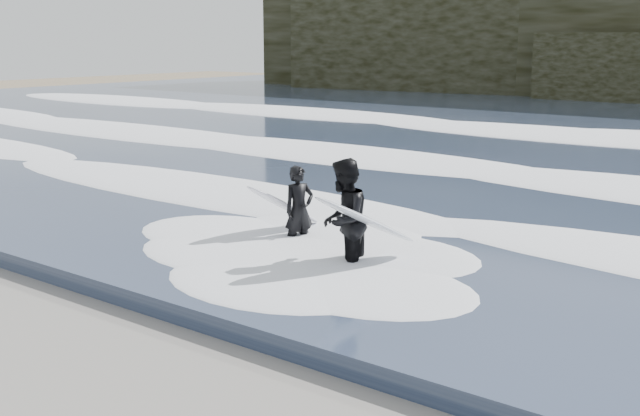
{
  "coord_description": "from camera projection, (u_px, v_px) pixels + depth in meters",
  "views": [
    {
      "loc": [
        6.3,
        -3.71,
        3.76
      ],
      "look_at": [
        -1.73,
        6.4,
        1.0
      ],
      "focal_mm": 45.0,
      "sensor_mm": 36.0,
      "label": 1
    }
  ],
  "objects": [
    {
      "name": "foam_near",
      "position": [
        487.0,
        230.0,
        14.27
      ],
      "size": [
        60.0,
        3.2,
        0.2
      ],
      "primitive_type": "ellipsoid",
      "color": "white",
      "rests_on": "sea"
    },
    {
      "name": "foam_mid",
      "position": [
        619.0,
        176.0,
        19.62
      ],
      "size": [
        60.0,
        4.0,
        0.24
      ],
      "primitive_type": "ellipsoid",
      "color": "white",
      "rests_on": "sea"
    },
    {
      "name": "surfer_left",
      "position": [
        296.0,
        209.0,
        14.11
      ],
      "size": [
        1.02,
        1.74,
        1.57
      ],
      "color": "black",
      "rests_on": "ground"
    },
    {
      "name": "surfer_right",
      "position": [
        346.0,
        221.0,
        12.4
      ],
      "size": [
        1.49,
        1.96,
        1.94
      ],
      "color": "black",
      "rests_on": "ground"
    }
  ]
}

